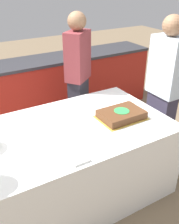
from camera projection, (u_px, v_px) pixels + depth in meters
ground_plane at (65, 194)px, 2.69m from camera, size 14.00×14.00×0.00m
back_counter at (13, 96)px, 3.71m from camera, size 4.40×0.58×0.92m
dining_table at (63, 164)px, 2.51m from camera, size 2.01×1.10×0.77m
cake at (121, 114)px, 2.50m from camera, size 0.45×0.33×0.08m
side_plate_near_cake at (102, 107)px, 2.72m from camera, size 0.21×0.21×0.00m
utensil_pile at (80, 160)px, 1.94m from camera, size 0.14×0.10×0.02m
person_cutting_cake at (78, 80)px, 3.13m from camera, size 0.38×0.36×1.65m
person_seated_right at (163, 92)px, 2.82m from camera, size 0.21×0.36×1.66m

